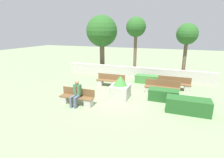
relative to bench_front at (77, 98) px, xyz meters
The scene contains 14 objects.
ground_plane 2.42m from the bench_front, 47.50° to the left, with size 60.00×60.00×0.00m, color gray.
perimeter_wall 6.66m from the bench_front, 75.90° to the left, with size 12.18×0.30×0.88m.
bench_front is the anchor object (origin of this frame).
bench_left_side 6.38m from the bench_front, 42.02° to the left, with size 2.09×0.49×0.83m.
bench_right_side 3.55m from the bench_front, 80.87° to the left, with size 1.99×0.48×0.83m.
bench_back 5.15m from the bench_front, 37.98° to the left, with size 2.10×0.48×0.83m.
person_seated_man 0.43m from the bench_front, 62.93° to the right, with size 0.38×0.64×1.31m.
hedge_block_near_left 5.92m from the bench_front, 61.12° to the left, with size 1.77×0.67×0.59m.
hedge_block_near_right 4.73m from the bench_front, 26.47° to the left, with size 1.59×0.74×0.64m.
hedge_block_mid_left 5.51m from the bench_front, ahead, with size 1.97×0.78×0.71m.
planter_corner_left 2.49m from the bench_front, 40.98° to the left, with size 1.03×1.03×1.31m.
tree_leftmost 8.44m from the bench_front, 103.24° to the left, with size 2.78×2.78×5.12m.
tree_center_left 7.99m from the bench_front, 78.15° to the left, with size 1.59×1.59×4.85m.
tree_center_right 9.68m from the bench_front, 54.36° to the left, with size 1.62×1.62×4.33m.
Camera 1 is at (3.06, -9.18, 3.75)m, focal length 28.00 mm.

